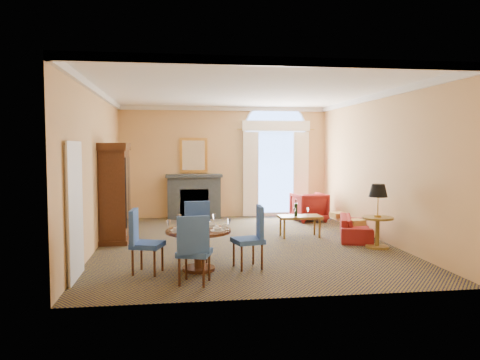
{
  "coord_description": "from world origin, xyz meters",
  "views": [
    {
      "loc": [
        -1.44,
        -9.78,
        2.03
      ],
      "look_at": [
        0.0,
        0.5,
        1.3
      ],
      "focal_mm": 35.0,
      "sensor_mm": 36.0,
      "label": 1
    }
  ],
  "objects": [
    {
      "name": "side_table",
      "position": [
        2.6,
        -0.92,
        0.81
      ],
      "size": [
        0.63,
        0.63,
        1.27
      ],
      "color": "olive",
      "rests_on": "ground"
    },
    {
      "name": "coffee_table",
      "position": [
        1.35,
        0.41,
        0.45
      ],
      "size": [
        0.96,
        0.54,
        0.86
      ],
      "rotation": [
        0.0,
        0.0,
        -0.01
      ],
      "color": "olive",
      "rests_on": "ground"
    },
    {
      "name": "room_envelope",
      "position": [
        -0.03,
        0.67,
        2.51
      ],
      "size": [
        6.04,
        7.52,
        3.45
      ],
      "color": "#E0AD6B",
      "rests_on": "ground"
    },
    {
      "name": "dining_chair_north",
      "position": [
        -1.04,
        -1.37,
        0.59
      ],
      "size": [
        0.54,
        0.54,
        1.04
      ],
      "rotation": [
        0.0,
        0.0,
        2.96
      ],
      "color": "#284E9F",
      "rests_on": "ground"
    },
    {
      "name": "sofa",
      "position": [
        2.55,
        0.09,
        0.25
      ],
      "size": [
        1.17,
        1.81,
        0.49
      ],
      "primitive_type": "imported",
      "rotation": [
        0.0,
        0.0,
        1.24
      ],
      "color": "maroon",
      "rests_on": "ground"
    },
    {
      "name": "dining_chair_east",
      "position": [
        -0.13,
        -2.12,
        0.59
      ],
      "size": [
        0.56,
        0.56,
        1.04
      ],
      "rotation": [
        0.0,
        0.0,
        1.81
      ],
      "color": "#284E9F",
      "rests_on": "ground"
    },
    {
      "name": "ground",
      "position": [
        0.0,
        0.0,
        0.0
      ],
      "size": [
        7.5,
        7.5,
        0.0
      ],
      "primitive_type": "plane",
      "color": "#111337",
      "rests_on": "ground"
    },
    {
      "name": "dining_table",
      "position": [
        -1.06,
        -2.16,
        0.52
      ],
      "size": [
        1.08,
        1.08,
        0.88
      ],
      "color": "#371A0C",
      "rests_on": "ground"
    },
    {
      "name": "armchair",
      "position": [
        2.21,
        2.6,
        0.39
      ],
      "size": [
        0.96,
        0.98,
        0.78
      ],
      "primitive_type": "imported",
      "rotation": [
        0.0,
        0.0,
        3.29
      ],
      "color": "maroon",
      "rests_on": "ground"
    },
    {
      "name": "dining_chair_south",
      "position": [
        -1.17,
        -3.01,
        0.59
      ],
      "size": [
        0.58,
        0.58,
        1.04
      ],
      "rotation": [
        0.0,
        0.0,
        -0.3
      ],
      "color": "#284E9F",
      "rests_on": "ground"
    },
    {
      "name": "armoire",
      "position": [
        -2.72,
        0.48,
        1.02
      ],
      "size": [
        0.61,
        1.08,
        2.12
      ],
      "color": "#371A0C",
      "rests_on": "ground"
    },
    {
      "name": "dining_chair_west",
      "position": [
        -1.98,
        -2.25,
        0.59
      ],
      "size": [
        0.58,
        0.58,
        1.04
      ],
      "rotation": [
        0.0,
        0.0,
        -1.89
      ],
      "color": "#284E9F",
      "rests_on": "ground"
    }
  ]
}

